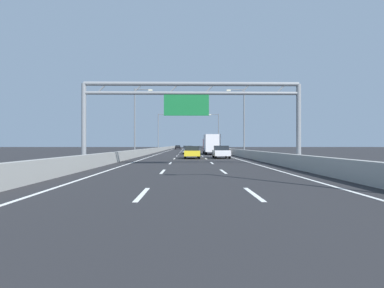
{
  "coord_description": "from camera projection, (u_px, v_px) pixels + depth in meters",
  "views": [
    {
      "loc": [
        -0.36,
        1.79,
        1.61
      ],
      "look_at": [
        0.63,
        67.34,
        1.73
      ],
      "focal_mm": 31.03,
      "sensor_mm": 36.0,
      "label": 1
    }
  ],
  "objects": [
    {
      "name": "lane_dash_left_16",
      "position": [
        184.0,
        148.0,
        145.67
      ],
      "size": [
        0.16,
        3.0,
        0.01
      ],
      "primitive_type": "cube",
      "color": "white",
      "rests_on": "ground_plane"
    },
    {
      "name": "lane_dash_right_11",
      "position": [
        194.0,
        150.0,
        100.73
      ],
      "size": [
        0.16,
        3.0,
        0.01
      ],
      "primitive_type": "cube",
      "color": "white",
      "rests_on": "ground_plane"
    },
    {
      "name": "streetlamp_left_mid",
      "position": [
        136.0,
        118.0,
        46.48
      ],
      "size": [
        2.58,
        0.28,
        9.5
      ],
      "color": "slate",
      "rests_on": "ground_plane"
    },
    {
      "name": "lane_dash_left_5",
      "position": [
        177.0,
        156.0,
        46.68
      ],
      "size": [
        0.16,
        3.0,
        0.01
      ],
      "primitive_type": "cube",
      "color": "white",
      "rests_on": "ground_plane"
    },
    {
      "name": "ground_plane",
      "position": [
        188.0,
        150.0,
        98.2
      ],
      "size": [
        260.0,
        260.0,
        0.0
      ],
      "primitive_type": "plane",
      "color": "#262628"
    },
    {
      "name": "lane_dash_right_5",
      "position": [
        202.0,
        156.0,
        46.74
      ],
      "size": [
        0.16,
        3.0,
        0.01
      ],
      "primitive_type": "cube",
      "color": "white",
      "rests_on": "ground_plane"
    },
    {
      "name": "lane_dash_left_17",
      "position": [
        184.0,
        148.0,
        154.67
      ],
      "size": [
        0.16,
        3.0,
        0.01
      ],
      "primitive_type": "cube",
      "color": "white",
      "rests_on": "ground_plane"
    },
    {
      "name": "lane_dash_right_16",
      "position": [
        192.0,
        148.0,
        145.72
      ],
      "size": [
        0.16,
        3.0,
        0.01
      ],
      "primitive_type": "cube",
      "color": "white",
      "rests_on": "ground_plane"
    },
    {
      "name": "lane_dash_right_13",
      "position": [
        193.0,
        149.0,
        118.73
      ],
      "size": [
        0.16,
        3.0,
        0.01
      ],
      "primitive_type": "cube",
      "color": "white",
      "rests_on": "ground_plane"
    },
    {
      "name": "lane_dash_left_13",
      "position": [
        183.0,
        149.0,
        118.67
      ],
      "size": [
        0.16,
        3.0,
        0.01
      ],
      "primitive_type": "cube",
      "color": "white",
      "rests_on": "ground_plane"
    },
    {
      "name": "silver_car",
      "position": [
        188.0,
        150.0,
        56.9
      ],
      "size": [
        1.72,
        4.21,
        1.43
      ],
      "color": "#A8ADB2",
      "rests_on": "ground_plane"
    },
    {
      "name": "lane_dash_left_8",
      "position": [
        181.0,
        152.0,
        73.68
      ],
      "size": [
        0.16,
        3.0,
        0.01
      ],
      "primitive_type": "cube",
      "color": "white",
      "rests_on": "ground_plane"
    },
    {
      "name": "lane_dash_left_15",
      "position": [
        184.0,
        149.0,
        136.67
      ],
      "size": [
        0.16,
        3.0,
        0.01
      ],
      "primitive_type": "cube",
      "color": "white",
      "rests_on": "ground_plane"
    },
    {
      "name": "lane_dash_right_4",
      "position": [
        206.0,
        159.0,
        37.74
      ],
      "size": [
        0.16,
        3.0,
        0.01
      ],
      "primitive_type": "cube",
      "color": "white",
      "rests_on": "ground_plane"
    },
    {
      "name": "lane_dash_right_9",
      "position": [
        196.0,
        151.0,
        82.73
      ],
      "size": [
        0.16,
        3.0,
        0.01
      ],
      "primitive_type": "cube",
      "color": "white",
      "rests_on": "ground_plane"
    },
    {
      "name": "streetlamp_left_far",
      "position": [
        159.0,
        130.0,
        84.36
      ],
      "size": [
        2.58,
        0.28,
        9.5
      ],
      "color": "slate",
      "rests_on": "ground_plane"
    },
    {
      "name": "sign_gantry",
      "position": [
        191.0,
        102.0,
        25.03
      ],
      "size": [
        16.6,
        0.36,
        6.36
      ],
      "color": "gray",
      "rests_on": "ground_plane"
    },
    {
      "name": "lane_dash_right_6",
      "position": [
        200.0,
        154.0,
        55.73
      ],
      "size": [
        0.16,
        3.0,
        0.01
      ],
      "primitive_type": "cube",
      "color": "white",
      "rests_on": "ground_plane"
    },
    {
      "name": "lane_dash_left_14",
      "position": [
        183.0,
        149.0,
        127.67
      ],
      "size": [
        0.16,
        3.0,
        0.01
      ],
      "primitive_type": "cube",
      "color": "white",
      "rests_on": "ground_plane"
    },
    {
      "name": "lane_dash_left_12",
      "position": [
        183.0,
        149.0,
        109.67
      ],
      "size": [
        0.16,
        3.0,
        0.01
      ],
      "primitive_type": "cube",
      "color": "white",
      "rests_on": "ground_plane"
    },
    {
      "name": "lane_dash_right_10",
      "position": [
        195.0,
        150.0,
        91.73
      ],
      "size": [
        0.16,
        3.0,
        0.01
      ],
      "primitive_type": "cube",
      "color": "white",
      "rests_on": "ground_plane"
    },
    {
      "name": "white_car",
      "position": [
        221.0,
        152.0,
        39.06
      ],
      "size": [
        1.81,
        4.28,
        1.49
      ],
      "color": "silver",
      "rests_on": "ground_plane"
    },
    {
      "name": "lane_dash_right_14",
      "position": [
        193.0,
        149.0,
        127.73
      ],
      "size": [
        0.16,
        3.0,
        0.01
      ],
      "primitive_type": "cube",
      "color": "white",
      "rests_on": "ground_plane"
    },
    {
      "name": "streetlamp_right_mid",
      "position": [
        242.0,
        118.0,
        46.7
      ],
      "size": [
        2.58,
        0.28,
        9.5
      ],
      "color": "slate",
      "rests_on": "ground_plane"
    },
    {
      "name": "yellow_car",
      "position": [
        192.0,
        152.0,
        38.46
      ],
      "size": [
        1.77,
        4.51,
        1.45
      ],
      "color": "yellow",
      "rests_on": "ground_plane"
    },
    {
      "name": "black_car",
      "position": [
        178.0,
        147.0,
        113.92
      ],
      "size": [
        1.83,
        4.6,
        1.41
      ],
      "color": "black",
      "rests_on": "ground_plane"
    },
    {
      "name": "lane_dash_right_2",
      "position": [
        223.0,
        171.0,
        19.74
      ],
      "size": [
        0.16,
        3.0,
        0.01
      ],
      "primitive_type": "cube",
      "color": "white",
      "rests_on": "ground_plane"
    },
    {
      "name": "lane_dash_right_1",
      "position": [
        253.0,
        194.0,
        10.74
      ],
      "size": [
        0.16,
        3.0,
        0.01
      ],
      "primitive_type": "cube",
      "color": "white",
      "rests_on": "ground_plane"
    },
    {
      "name": "lane_dash_left_10",
      "position": [
        182.0,
        150.0,
        91.68
      ],
      "size": [
        0.16,
        3.0,
        0.01
      ],
      "primitive_type": "cube",
      "color": "white",
      "rests_on": "ground_plane"
    },
    {
      "name": "lane_dash_left_9",
      "position": [
        181.0,
        151.0,
        82.68
      ],
      "size": [
        0.16,
        3.0,
        0.01
      ],
      "primitive_type": "cube",
      "color": "white",
      "rests_on": "ground_plane"
    },
    {
      "name": "edge_line_right",
      "position": [
        209.0,
        151.0,
        86.28
      ],
      "size": [
        0.16,
        176.0,
        0.01
      ],
      "primitive_type": "cube",
      "color": "white",
      "rests_on": "ground_plane"
    },
    {
      "name": "lane_dash_left_7",
      "position": [
        180.0,
        153.0,
        64.68
      ],
      "size": [
        0.16,
        3.0,
        0.01
      ],
      "primitive_type": "cube",
      "color": "white",
      "rests_on": "ground_plane"
    },
    {
      "name": "lane_dash_left_6",
      "position": [
        178.0,
        154.0,
        55.68
      ],
      "size": [
        0.16,
        3.0,
        0.01
      ],
      "primitive_type": "cube",
      "color": "white",
      "rests_on": "ground_plane"
    },
    {
      "name": "lane_dash_left_3",
      "position": [
        170.0,
        163.0,
        28.68
      ],
      "size": [
        0.16,
        3.0,
        0.01
      ],
      "primitive_type": "cube",
      "color": "white",
      "rests_on": "ground_plane"
    },
    {
      "name": "lane_dash_left_1",
      "position": [
        142.0,
        194.0,
        10.69
      ],
      "size": [
        0.16,
        3.0,
        0.01
      ],
      "primitive_type": "cube",
      "color": "white",
      "rests_on": "ground_plane"
    },
    {
      "name": "lane_dash_left_11",
      "position": [
        182.0,
        150.0,
        100.68
      ],
      "size": [
        0.16,
        3.0,
        0.01
      ],
      "primitive_type": "cube",
      "color": "white",
      "rests_on": "ground_plane"
    },
    {
      "name": "streetlamp_right_far",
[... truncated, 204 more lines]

